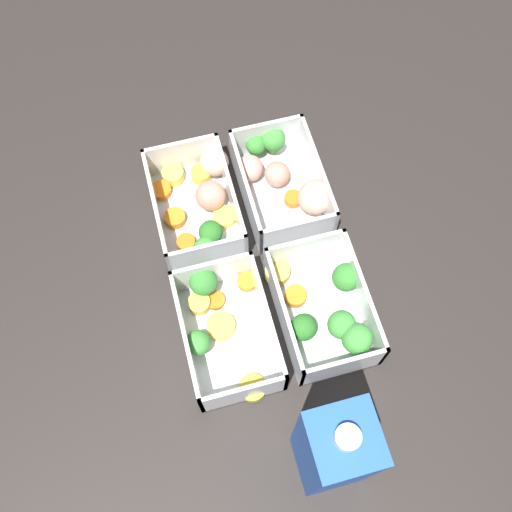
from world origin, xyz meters
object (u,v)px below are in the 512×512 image
Objects in this scene: juice_carton at (334,450)px; container_far_left at (283,180)px; container_near_right at (222,325)px; container_near_left at (201,202)px; container_far_right at (327,310)px.

container_far_left is at bearing 171.59° from juice_carton.
container_near_right is 0.23m from container_far_left.
container_near_left is 0.98× the size of container_far_left.
container_near_right is 0.21m from juice_carton.
container_far_left is 0.20m from container_far_right.
container_far_right is at bearing -0.01° from container_far_left.
juice_carton reaches higher than container_far_left.
container_near_left is 0.95× the size of container_near_right.
container_far_left is (-0.00, 0.12, 0.00)m from container_near_left.
container_near_right is 0.88× the size of juice_carton.
container_near_right is 1.03× the size of container_far_right.
container_far_left is 0.86× the size of juice_carton.
container_near_left is 0.84× the size of juice_carton.
container_near_right is 1.03× the size of container_far_left.
juice_carton is (0.36, 0.06, 0.07)m from container_near_left.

